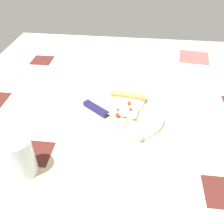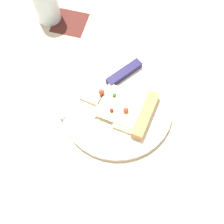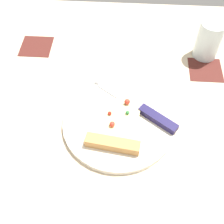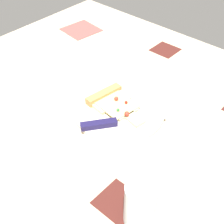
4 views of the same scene
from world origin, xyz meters
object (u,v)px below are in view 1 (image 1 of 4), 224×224
Objects in this scene: napkin at (194,57)px; pizza_slice at (126,105)px; knife at (106,115)px; drinking_glass at (20,157)px; plate at (124,113)px.

pizza_slice is at bearing -123.43° from napkin.
knife is at bearing -124.98° from napkin.
knife is at bearing 51.40° from drinking_glass.
napkin is at bearing 53.85° from drinking_glass.
drinking_glass is at bearing -2.35° from knife.
knife is 1.90× the size of drinking_glass.
drinking_glass is 88.05cm from napkin.
drinking_glass is (-23.52, -28.06, 3.30)cm from pizza_slice.
plate is at bearing 90.09° from pizza_slice.
pizza_slice reaches higher than knife.
pizza_slice is 51.46cm from napkin.
plate is 2.95cm from pizza_slice.
drinking_glass is (-17.73, -22.20, 3.49)cm from knife.
pizza_slice is 1.69× the size of drinking_glass.
knife is at bearing -148.66° from plate.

